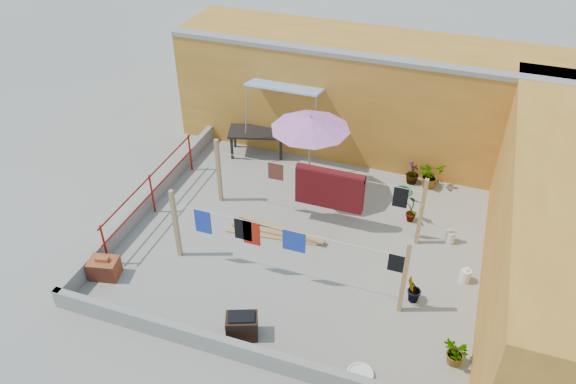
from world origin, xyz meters
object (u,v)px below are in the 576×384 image
Objects in this scene: patio_umbrella at (311,124)px; plant_back_a at (430,174)px; brazier at (242,326)px; water_jug_b at (450,237)px; brick_stack at (104,268)px; white_basin at (360,374)px; water_jug_a at (465,276)px; outdoor_table at (257,133)px; green_hose at (403,191)px.

patio_umbrella is 3.66m from plant_back_a.
brazier is 2.01× the size of water_jug_b.
white_basin is at bearing -6.46° from brick_stack.
water_jug_a is (3.93, 2.93, -0.11)m from brazier.
outdoor_table reaches higher than white_basin.
plant_back_a is (-0.78, 2.12, 0.21)m from water_jug_b.
outdoor_table is 5.89m from brick_stack.
brick_stack reaches higher than white_basin.
white_basin is (4.57, -6.40, -0.63)m from outdoor_table.
water_jug_b reaches higher than green_hose.
outdoor_table is 7.89m from white_basin.
water_jug_a is at bearing 18.17° from brick_stack.
white_basin is 1.40× the size of water_jug_a.
water_jug_a is 1.28m from water_jug_b.
brick_stack is at bearing -152.43° from water_jug_b.
water_jug_b is (3.49, 4.13, -0.11)m from brazier.
patio_umbrella reaches higher than outdoor_table.
water_jug_a is 3.55m from plant_back_a.
patio_umbrella is 5.13× the size of white_basin.
green_hose is (-1.37, 1.63, -0.12)m from water_jug_b.
plant_back_a reaches higher than white_basin.
outdoor_table is at bearing -180.00° from plant_back_a.
white_basin is (2.37, -0.15, -0.22)m from brazier.
brazier is 0.97× the size of plant_back_a.
patio_umbrella is at bearing 169.22° from water_jug_b.
outdoor_table is 2.40× the size of plant_back_a.
water_jug_b is (5.68, -2.12, -0.52)m from outdoor_table.
plant_back_a is (6.15, 5.74, 0.13)m from brick_stack.
plant_back_a reaches higher than brick_stack.
patio_umbrella is 4.22m from water_jug_b.
plant_back_a is at bearing 110.27° from water_jug_a.
water_jug_b is at bearing 49.82° from brazier.
brick_stack is 1.39× the size of white_basin.
water_jug_a is at bearing 63.18° from white_basin.
outdoor_table is 4.39m from green_hose.
water_jug_b is at bearing -50.01° from green_hose.
patio_umbrella is 5.96m from white_basin.
brick_stack is at bearing -136.97° from plant_back_a.
water_jug_b is 0.72× the size of green_hose.
water_jug_b is 2.27m from plant_back_a.
green_hose is (4.31, -0.49, -0.64)m from outdoor_table.
white_basin is at bearing -3.59° from brazier.
patio_umbrella reaches higher than brick_stack.
green_hose is (2.12, 5.76, -0.23)m from brazier.
water_jug_a is at bearing -57.33° from green_hose.
patio_umbrella is at bearing -35.39° from outdoor_table.
water_jug_a is 1.01× the size of water_jug_b.
brazier is at bearing -70.64° from outdoor_table.
plant_back_a reaches higher than water_jug_a.
patio_umbrella reaches higher than white_basin.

